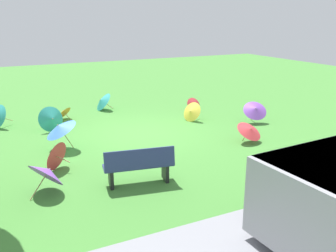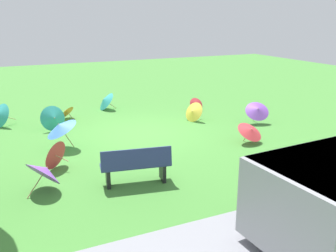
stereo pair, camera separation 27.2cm
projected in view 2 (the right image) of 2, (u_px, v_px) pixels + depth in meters
name	position (u px, v px, depth m)	size (l,w,h in m)	color
ground	(141.00, 134.00, 12.24)	(40.00, 40.00, 0.00)	#478C38
park_bench	(136.00, 165.00, 8.47)	(1.66, 0.76, 0.90)	navy
parasol_yellow_0	(193.00, 112.00, 13.62)	(0.78, 0.86, 0.72)	tan
parasol_purple_0	(257.00, 110.00, 13.22)	(1.06, 1.01, 0.84)	tan
parasol_teal_0	(105.00, 101.00, 15.28)	(0.82, 0.85, 0.77)	tan
parasol_teal_1	(54.00, 118.00, 12.47)	(0.93, 0.92, 0.87)	tan
parasol_purple_1	(45.00, 171.00, 8.13)	(1.02, 1.08, 0.84)	tan
parasol_red_0	(197.00, 104.00, 15.07)	(0.64, 0.56, 0.57)	tan
parasol_orange_0	(66.00, 111.00, 13.95)	(0.74, 0.73, 0.54)	tan
parasol_blue_2	(60.00, 127.00, 10.70)	(0.96, 0.98, 0.97)	tan
parasol_red_1	(53.00, 154.00, 9.36)	(0.80, 0.79, 0.78)	tan
parasol_red_2	(251.00, 131.00, 11.24)	(0.96, 0.93, 0.67)	tan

